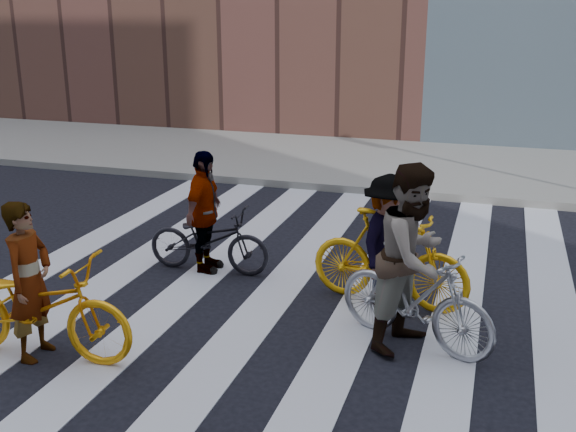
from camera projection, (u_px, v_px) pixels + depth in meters
The scene contains 11 objects.
ground at pixel (317, 300), 8.22m from camera, with size 100.00×100.00×0.00m, color black.
sidewalk_far at pixel (406, 165), 15.03m from camera, with size 100.00×5.00×0.15m, color gray.
zebra_crosswalk at pixel (317, 300), 8.22m from camera, with size 8.25×10.00×0.01m.
bike_yellow_left at pixel (37, 307), 6.76m from camera, with size 0.73×2.08×1.09m, color #FFA50E.
bike_silver_mid at pixel (415, 297), 6.98m from camera, with size 0.51×1.81×1.09m, color #9FA1A8.
bike_yellow_right at pixel (390, 259), 7.96m from camera, with size 0.55×1.94×1.17m, color #FFB00E.
bike_dark_rear at pixel (209, 240), 9.02m from camera, with size 0.59×1.70×0.89m, color black.
rider_left at pixel (30, 281), 6.69m from camera, with size 0.60×0.39×1.64m, color slate.
rider_mid at pixel (413, 257), 6.87m from camera, with size 0.96×0.74×1.97m, color slate.
rider_right at pixel (386, 241), 7.91m from camera, with size 1.03×0.59×1.60m, color slate.
rider_rear at pixel (204, 212), 8.93m from camera, with size 0.97×0.40×1.66m, color slate.
Camera 1 is at (1.95, -7.31, 3.40)m, focal length 42.00 mm.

